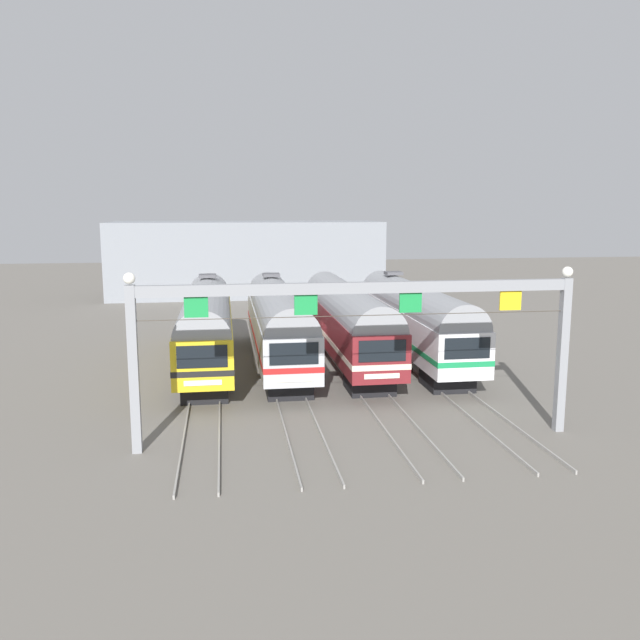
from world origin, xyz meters
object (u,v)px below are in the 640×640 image
commuter_train_yellow (207,323)px  commuter_train_white (414,318)px  commuter_train_stainless (278,321)px  commuter_train_maroon (347,319)px  catenary_gantry (359,316)px

commuter_train_yellow → commuter_train_white: same height
commuter_train_stainless → commuter_train_maroon: (4.18, -0.00, -0.00)m
commuter_train_yellow → commuter_train_maroon: 8.35m
commuter_train_maroon → commuter_train_white: commuter_train_white is taller
commuter_train_maroon → catenary_gantry: (-2.09, -13.49, 2.43)m
commuter_train_yellow → commuter_train_stainless: (4.18, 0.00, 0.00)m
commuter_train_stainless → commuter_train_yellow: bearing=180.0°
commuter_train_stainless → commuter_train_maroon: commuter_train_stainless is taller
commuter_train_yellow → commuter_train_stainless: bearing=0.0°
commuter_train_maroon → commuter_train_white: 4.18m
commuter_train_stainless → catenary_gantry: catenary_gantry is taller
commuter_train_yellow → commuter_train_white: (12.53, 0.00, 0.00)m
commuter_train_maroon → commuter_train_white: size_ratio=1.00×
commuter_train_yellow → catenary_gantry: 15.08m
commuter_train_stainless → commuter_train_white: same height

